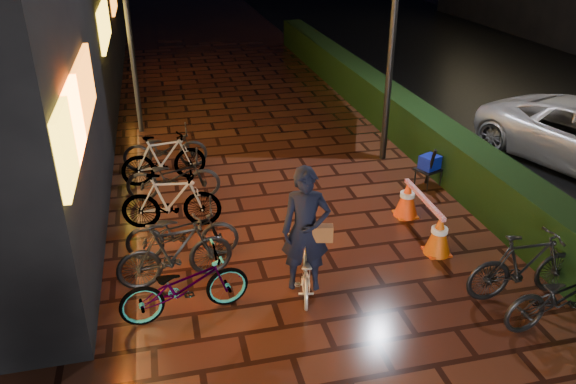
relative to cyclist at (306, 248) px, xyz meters
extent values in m
plane|color=#381911|center=(0.61, -1.28, -0.73)|extent=(80.00, 80.00, 0.00)
cube|color=black|center=(3.91, 6.72, -0.23)|extent=(0.70, 20.00, 1.00)
cube|color=yellow|center=(-2.84, 0.22, 1.87)|extent=(0.08, 2.00, 0.90)
cube|color=orange|center=(-2.84, 1.72, 1.87)|extent=(0.08, 3.00, 0.90)
cube|color=yellow|center=(-2.84, 7.72, 1.87)|extent=(0.08, 2.80, 0.90)
cylinder|color=black|center=(2.97, 4.36, 1.83)|extent=(0.18, 0.18, 5.12)
cylinder|color=black|center=(-2.28, 7.41, 1.56)|extent=(0.13, 0.13, 4.58)
imported|color=silver|center=(0.01, 0.06, -0.37)|extent=(0.79, 1.44, 0.72)
imported|color=black|center=(-0.01, -0.05, 0.32)|extent=(0.75, 0.59, 1.84)
cube|color=brown|center=(0.19, -0.12, 0.28)|extent=(0.34, 0.21, 0.23)
cone|color=#D8540B|center=(2.34, 0.49, -0.38)|extent=(0.44, 0.44, 0.69)
cone|color=#FF430D|center=(2.37, 1.78, -0.38)|extent=(0.44, 0.44, 0.69)
cube|color=#E23F0B|center=(2.34, 0.49, -0.71)|extent=(0.39, 0.39, 0.03)
cube|color=#F55B0C|center=(2.37, 1.78, -0.71)|extent=(0.39, 0.39, 0.03)
cube|color=red|center=(2.35, 1.13, -0.07)|extent=(0.11, 1.49, 0.07)
cube|color=black|center=(3.31, 2.83, -0.37)|extent=(0.61, 0.56, 0.04)
cylinder|color=black|center=(3.19, 2.60, -0.56)|extent=(0.04, 0.04, 0.34)
cylinder|color=black|center=(3.55, 2.76, -0.56)|extent=(0.04, 0.04, 0.34)
cylinder|color=black|center=(3.07, 2.90, -0.56)|extent=(0.04, 0.04, 0.34)
cylinder|color=black|center=(3.43, 3.06, -0.56)|extent=(0.04, 0.04, 0.34)
cube|color=#0C1AA4|center=(3.31, 2.83, -0.22)|extent=(0.45, 0.42, 0.27)
cylinder|color=black|center=(3.24, 2.65, -0.24)|extent=(0.14, 0.40, 0.86)
imported|color=black|center=(-1.76, 2.33, -0.22)|extent=(1.76, 0.71, 1.02)
imported|color=black|center=(-1.76, 4.90, -0.27)|extent=(1.77, 0.65, 0.92)
imported|color=black|center=(-1.64, 1.31, -0.27)|extent=(1.81, 0.77, 0.92)
imported|color=black|center=(-1.71, -0.13, -0.27)|extent=(1.83, 0.87, 0.92)
imported|color=black|center=(-1.67, 3.42, -0.27)|extent=(1.81, 0.77, 0.92)
imported|color=black|center=(-1.79, 0.66, -0.22)|extent=(1.75, 0.70, 1.02)
imported|color=black|center=(-1.81, 4.23, -0.22)|extent=(1.76, 0.74, 1.02)
imported|color=black|center=(3.10, -1.49, -0.27)|extent=(1.79, 0.71, 0.92)
imported|color=black|center=(2.95, -0.83, -0.22)|extent=(1.72, 0.54, 1.02)
camera|label=1|loc=(-1.79, -6.43, 4.19)|focal=35.00mm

